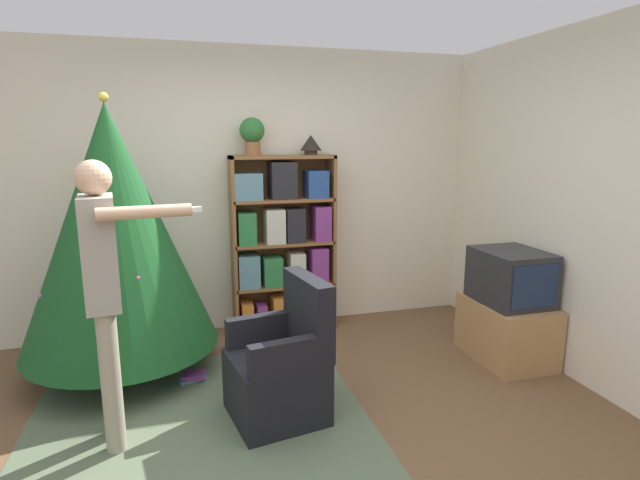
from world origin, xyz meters
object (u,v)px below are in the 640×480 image
christmas_tree (114,229)px  table_lamp (311,144)px  standing_person (104,282)px  bookshelf (284,245)px  armchair (282,369)px  potted_plant (252,134)px  television (511,277)px

christmas_tree → table_lamp: 1.85m
standing_person → table_lamp: table_lamp is taller
table_lamp → bookshelf: bearing=-178.2°
armchair → standing_person: bearing=-98.6°
table_lamp → potted_plant: bearing=180.0°
christmas_tree → standing_person: christmas_tree is taller
bookshelf → standing_person: size_ratio=0.98×
television → armchair: armchair is taller
table_lamp → television: bearing=-41.2°
television → christmas_tree: size_ratio=0.27×
standing_person → table_lamp: (1.61, 1.53, 0.74)m
standing_person → armchair: bearing=84.3°
bookshelf → table_lamp: 0.97m
bookshelf → television: (1.61, -1.16, -0.11)m
bookshelf → armchair: bookshelf is taller
television → standing_person: 2.99m
armchair → table_lamp: 2.15m
potted_plant → table_lamp: (0.53, -0.00, -0.09)m
christmas_tree → potted_plant: size_ratio=6.40×
christmas_tree → armchair: size_ratio=2.29×
television → christmas_tree: (-2.99, 0.62, 0.43)m
television → table_lamp: 2.06m
television → potted_plant: 2.48m
television → standing_person: standing_person is taller
standing_person → potted_plant: 2.05m
television → standing_person: (-2.95, -0.36, 0.29)m
armchair → potted_plant: size_ratio=2.80×
bookshelf → standing_person: 2.04m
armchair → table_lamp: table_lamp is taller
television → potted_plant: bearing=147.9°
television → christmas_tree: 3.09m
table_lamp → christmas_tree: bearing=-161.4°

